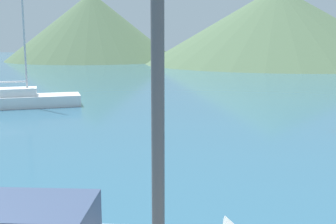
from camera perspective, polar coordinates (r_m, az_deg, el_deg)
The scene contains 3 objects.
sailboat_inner at distance 28.54m, azimuth -19.62°, elevation 1.62°, with size 7.61×6.07×10.27m.
hill_west at distance 90.53m, azimuth -10.25°, elevation 11.30°, with size 35.30×35.30×13.89m.
hill_central at distance 78.90m, azimuth 14.48°, elevation 11.28°, with size 46.89×46.89×13.54m.
Camera 1 is at (5.77, -2.95, 4.25)m, focal length 45.00 mm.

